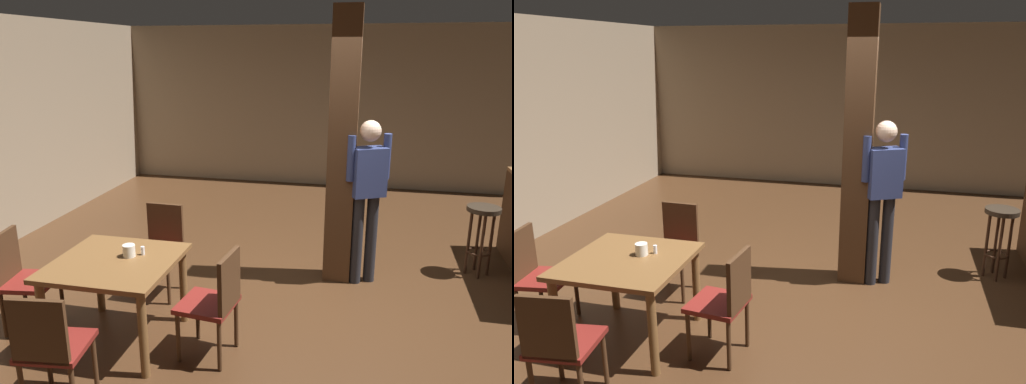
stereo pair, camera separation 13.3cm
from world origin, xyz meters
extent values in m
plane|color=#422816|center=(0.00, 0.00, 0.00)|extent=(10.80, 10.80, 0.00)
cube|color=gray|center=(0.00, 4.50, 1.40)|extent=(8.00, 0.10, 2.80)
cube|color=#4C301C|center=(0.18, 0.61, 1.40)|extent=(0.28, 0.28, 2.80)
cube|color=brown|center=(-1.53, -1.03, 0.71)|extent=(0.97, 0.97, 0.04)
cylinder|color=brown|center=(-1.11, -0.62, 0.35)|extent=(0.07, 0.07, 0.69)
cylinder|color=brown|center=(-1.95, -0.62, 0.35)|extent=(0.07, 0.07, 0.69)
cylinder|color=brown|center=(-1.11, -1.45, 0.35)|extent=(0.07, 0.07, 0.69)
cylinder|color=brown|center=(-1.95, -1.45, 0.35)|extent=(0.07, 0.07, 0.69)
cube|color=maroon|center=(-1.55, -1.85, 0.45)|extent=(0.47, 0.47, 0.04)
cube|color=#422816|center=(-1.53, -2.04, 0.68)|extent=(0.38, 0.09, 0.45)
cylinder|color=#422816|center=(-1.75, -1.70, 0.23)|extent=(0.04, 0.04, 0.43)
cylinder|color=#422816|center=(-1.40, -1.65, 0.23)|extent=(0.04, 0.04, 0.43)
cube|color=maroon|center=(-2.36, -1.03, 0.45)|extent=(0.48, 0.48, 0.04)
cube|color=#422816|center=(-2.55, -1.06, 0.68)|extent=(0.09, 0.38, 0.45)
cylinder|color=#422816|center=(-2.21, -0.83, 0.23)|extent=(0.04, 0.04, 0.43)
cylinder|color=#422816|center=(-2.16, -1.18, 0.23)|extent=(0.04, 0.04, 0.43)
cylinder|color=#422816|center=(-2.55, -0.88, 0.23)|extent=(0.04, 0.04, 0.43)
cylinder|color=#422816|center=(-2.50, -1.23, 0.23)|extent=(0.04, 0.04, 0.43)
cube|color=maroon|center=(-0.74, -1.07, 0.45)|extent=(0.47, 0.47, 0.04)
cube|color=#422816|center=(-0.55, -1.09, 0.68)|extent=(0.08, 0.38, 0.45)
cylinder|color=#422816|center=(-0.93, -1.23, 0.23)|extent=(0.04, 0.04, 0.43)
cylinder|color=#422816|center=(-0.89, -0.88, 0.23)|extent=(0.04, 0.04, 0.43)
cylinder|color=#422816|center=(-0.58, -1.26, 0.23)|extent=(0.04, 0.04, 0.43)
cylinder|color=#422816|center=(-0.54, -0.92, 0.23)|extent=(0.04, 0.04, 0.43)
cube|color=maroon|center=(-1.53, -0.19, 0.45)|extent=(0.43, 0.43, 0.04)
cube|color=#422816|center=(-1.53, 0.00, 0.68)|extent=(0.38, 0.05, 0.45)
cylinder|color=#422816|center=(-1.36, -0.37, 0.23)|extent=(0.04, 0.04, 0.43)
cylinder|color=#422816|center=(-1.71, -0.36, 0.23)|extent=(0.04, 0.04, 0.43)
cylinder|color=#422816|center=(-1.35, -0.02, 0.23)|extent=(0.04, 0.04, 0.43)
cylinder|color=#422816|center=(-1.70, -0.01, 0.23)|extent=(0.04, 0.04, 0.43)
cylinder|color=silver|center=(-1.45, -0.94, 0.79)|extent=(0.10, 0.10, 0.10)
cylinder|color=silver|center=(-1.35, -0.88, 0.77)|extent=(0.03, 0.03, 0.07)
cube|color=navy|center=(0.45, 0.56, 1.20)|extent=(0.39, 0.33, 0.50)
sphere|color=beige|center=(0.45, 0.56, 1.61)|extent=(0.28, 0.28, 0.21)
cylinder|color=#232328|center=(0.52, 0.60, 0.47)|extent=(0.16, 0.16, 0.95)
cylinder|color=#232328|center=(0.38, 0.53, 0.47)|extent=(0.16, 0.16, 0.95)
cylinder|color=navy|center=(0.62, 0.65, 1.35)|extent=(0.11, 0.11, 0.46)
cylinder|color=navy|center=(0.27, 0.47, 1.35)|extent=(0.11, 0.11, 0.46)
cylinder|color=#2D2319|center=(1.67, 1.01, 0.75)|extent=(0.34, 0.34, 0.05)
torus|color=#382114|center=(1.67, 1.01, 0.26)|extent=(0.24, 0.24, 0.02)
cylinder|color=#382114|center=(1.67, 1.12, 0.36)|extent=(0.03, 0.03, 0.73)
cylinder|color=#382114|center=(1.67, 0.90, 0.36)|extent=(0.03, 0.03, 0.73)
cylinder|color=#382114|center=(1.79, 1.01, 0.36)|extent=(0.03, 0.03, 0.73)
cylinder|color=#382114|center=(1.56, 1.01, 0.36)|extent=(0.03, 0.03, 0.73)
camera|label=1|loc=(0.42, -4.44, 2.39)|focal=35.00mm
camera|label=2|loc=(0.55, -4.41, 2.39)|focal=35.00mm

